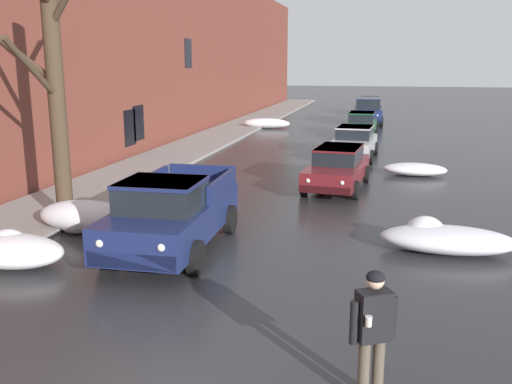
{
  "coord_description": "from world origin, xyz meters",
  "views": [
    {
      "loc": [
        3.06,
        -5.45,
        4.22
      ],
      "look_at": [
        -0.2,
        8.62,
        0.88
      ],
      "focal_mm": 39.44,
      "sensor_mm": 36.0,
      "label": 1
    }
  ],
  "objects_px": {
    "sedan_silver_parked_kerbside_mid": "(354,141)",
    "pedestrian_with_coffee": "(373,326)",
    "suv_darkblue_queued_behind_truck": "(367,110)",
    "sedan_green_parked_far_down_block": "(361,124)",
    "sedan_maroon_parked_kerbside_close": "(338,167)",
    "sedan_grey_at_far_intersection": "(369,105)",
    "pickup_truck_darkblue_approaching_near_lane": "(171,213)",
    "bare_tree_second_along_sidewalk": "(55,84)"
  },
  "relations": [
    {
      "from": "sedan_maroon_parked_kerbside_close",
      "to": "suv_darkblue_queued_behind_truck",
      "type": "relative_size",
      "value": 0.95
    },
    {
      "from": "bare_tree_second_along_sidewalk",
      "to": "sedan_silver_parked_kerbside_mid",
      "type": "relative_size",
      "value": 1.67
    },
    {
      "from": "pickup_truck_darkblue_approaching_near_lane",
      "to": "sedan_grey_at_far_intersection",
      "type": "bearing_deg",
      "value": 85.11
    },
    {
      "from": "sedan_silver_parked_kerbside_mid",
      "to": "pedestrian_with_coffee",
      "type": "height_order",
      "value": "pedestrian_with_coffee"
    },
    {
      "from": "sedan_silver_parked_kerbside_mid",
      "to": "pickup_truck_darkblue_approaching_near_lane",
      "type": "bearing_deg",
      "value": -103.28
    },
    {
      "from": "sedan_silver_parked_kerbside_mid",
      "to": "sedan_grey_at_far_intersection",
      "type": "relative_size",
      "value": 0.95
    },
    {
      "from": "bare_tree_second_along_sidewalk",
      "to": "sedan_grey_at_far_intersection",
      "type": "relative_size",
      "value": 1.59
    },
    {
      "from": "pickup_truck_darkblue_approaching_near_lane",
      "to": "sedan_green_parked_far_down_block",
      "type": "bearing_deg",
      "value": 81.39
    },
    {
      "from": "sedan_green_parked_far_down_block",
      "to": "suv_darkblue_queued_behind_truck",
      "type": "distance_m",
      "value": 7.21
    },
    {
      "from": "bare_tree_second_along_sidewalk",
      "to": "sedan_maroon_parked_kerbside_close",
      "type": "xyz_separation_m",
      "value": [
        6.62,
        6.12,
        -2.93
      ]
    },
    {
      "from": "sedan_green_parked_far_down_block",
      "to": "sedan_silver_parked_kerbside_mid",
      "type": "bearing_deg",
      "value": -89.7
    },
    {
      "from": "pedestrian_with_coffee",
      "to": "bare_tree_second_along_sidewalk",
      "type": "bearing_deg",
      "value": 142.32
    },
    {
      "from": "sedan_silver_parked_kerbside_mid",
      "to": "pedestrian_with_coffee",
      "type": "xyz_separation_m",
      "value": [
        1.34,
        -18.89,
        0.28
      ]
    },
    {
      "from": "suv_darkblue_queued_behind_truck",
      "to": "sedan_green_parked_far_down_block",
      "type": "bearing_deg",
      "value": -90.49
    },
    {
      "from": "sedan_silver_parked_kerbside_mid",
      "to": "sedan_green_parked_far_down_block",
      "type": "relative_size",
      "value": 0.93
    },
    {
      "from": "pickup_truck_darkblue_approaching_near_lane",
      "to": "sedan_maroon_parked_kerbside_close",
      "type": "xyz_separation_m",
      "value": [
        3.11,
        7.42,
        -0.13
      ]
    },
    {
      "from": "suv_darkblue_queued_behind_truck",
      "to": "sedan_silver_parked_kerbside_mid",
      "type": "bearing_deg",
      "value": -90.09
    },
    {
      "from": "suv_darkblue_queued_behind_truck",
      "to": "pedestrian_with_coffee",
      "type": "bearing_deg",
      "value": -87.76
    },
    {
      "from": "sedan_green_parked_far_down_block",
      "to": "suv_darkblue_queued_behind_truck",
      "type": "height_order",
      "value": "suv_darkblue_queued_behind_truck"
    },
    {
      "from": "sedan_maroon_parked_kerbside_close",
      "to": "sedan_green_parked_far_down_block",
      "type": "distance_m",
      "value": 14.0
    },
    {
      "from": "sedan_green_parked_far_down_block",
      "to": "sedan_grey_at_far_intersection",
      "type": "relative_size",
      "value": 1.01
    },
    {
      "from": "suv_darkblue_queued_behind_truck",
      "to": "pedestrian_with_coffee",
      "type": "height_order",
      "value": "suv_darkblue_queued_behind_truck"
    },
    {
      "from": "sedan_maroon_parked_kerbside_close",
      "to": "pedestrian_with_coffee",
      "type": "height_order",
      "value": "pedestrian_with_coffee"
    },
    {
      "from": "sedan_maroon_parked_kerbside_close",
      "to": "sedan_grey_at_far_intersection",
      "type": "relative_size",
      "value": 1.03
    },
    {
      "from": "sedan_silver_parked_kerbside_mid",
      "to": "suv_darkblue_queued_behind_truck",
      "type": "relative_size",
      "value": 0.87
    },
    {
      "from": "sedan_maroon_parked_kerbside_close",
      "to": "pedestrian_with_coffee",
      "type": "bearing_deg",
      "value": -83.05
    },
    {
      "from": "suv_darkblue_queued_behind_truck",
      "to": "sedan_grey_at_far_intersection",
      "type": "distance_m",
      "value": 7.99
    },
    {
      "from": "sedan_grey_at_far_intersection",
      "to": "sedan_silver_parked_kerbside_mid",
      "type": "bearing_deg",
      "value": -89.63
    },
    {
      "from": "sedan_silver_parked_kerbside_mid",
      "to": "pedestrian_with_coffee",
      "type": "bearing_deg",
      "value": -85.95
    },
    {
      "from": "pickup_truck_darkblue_approaching_near_lane",
      "to": "sedan_grey_at_far_intersection",
      "type": "xyz_separation_m",
      "value": [
        3.13,
        36.6,
        -0.13
      ]
    },
    {
      "from": "pickup_truck_darkblue_approaching_near_lane",
      "to": "pedestrian_with_coffee",
      "type": "distance_m",
      "value": 6.8
    },
    {
      "from": "bare_tree_second_along_sidewalk",
      "to": "sedan_silver_parked_kerbside_mid",
      "type": "distance_m",
      "value": 14.62
    },
    {
      "from": "sedan_green_parked_far_down_block",
      "to": "sedan_maroon_parked_kerbside_close",
      "type": "bearing_deg",
      "value": -90.56
    },
    {
      "from": "sedan_maroon_parked_kerbside_close",
      "to": "suv_darkblue_queued_behind_truck",
      "type": "bearing_deg",
      "value": 89.47
    },
    {
      "from": "sedan_grey_at_far_intersection",
      "to": "pedestrian_with_coffee",
      "type": "distance_m",
      "value": 41.62
    },
    {
      "from": "bare_tree_second_along_sidewalk",
      "to": "sedan_maroon_parked_kerbside_close",
      "type": "height_order",
      "value": "bare_tree_second_along_sidewalk"
    },
    {
      "from": "pickup_truck_darkblue_approaching_near_lane",
      "to": "sedan_grey_at_far_intersection",
      "type": "height_order",
      "value": "pickup_truck_darkblue_approaching_near_lane"
    },
    {
      "from": "pickup_truck_darkblue_approaching_near_lane",
      "to": "sedan_green_parked_far_down_block",
      "type": "distance_m",
      "value": 21.66
    },
    {
      "from": "pickup_truck_darkblue_approaching_near_lane",
      "to": "suv_darkblue_queued_behind_truck",
      "type": "xyz_separation_m",
      "value": [
        3.3,
        28.62,
        0.11
      ]
    },
    {
      "from": "sedan_green_parked_far_down_block",
      "to": "suv_darkblue_queued_behind_truck",
      "type": "bearing_deg",
      "value": 89.51
    },
    {
      "from": "sedan_silver_parked_kerbside_mid",
      "to": "bare_tree_second_along_sidewalk",
      "type": "bearing_deg",
      "value": -118.35
    },
    {
      "from": "pickup_truck_darkblue_approaching_near_lane",
      "to": "sedan_maroon_parked_kerbside_close",
      "type": "distance_m",
      "value": 8.04
    }
  ]
}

